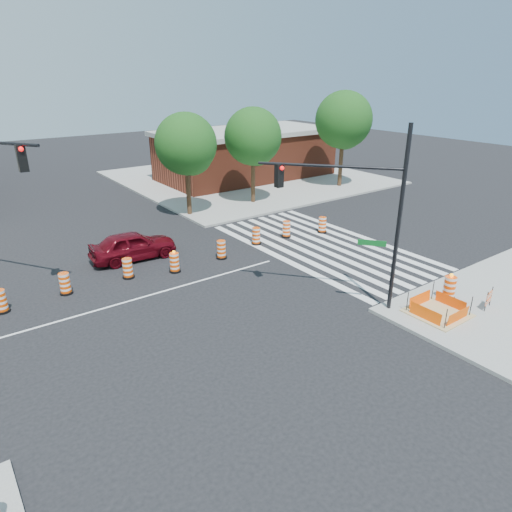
{
  "coord_description": "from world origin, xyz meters",
  "views": [
    {
      "loc": [
        -7.11,
        -18.16,
        9.59
      ],
      "look_at": [
        4.81,
        -1.77,
        1.4
      ],
      "focal_mm": 32.0,
      "sensor_mm": 36.0,
      "label": 1
    }
  ],
  "objects": [
    {
      "name": "median_drum_4",
      "position": [
        -0.04,
        2.45,
        0.48
      ],
      "size": [
        0.6,
        0.6,
        1.02
      ],
      "color": "black",
      "rests_on": "ground"
    },
    {
      "name": "median_drum_9",
      "position": [
        12.66,
        1.8,
        0.48
      ],
      "size": [
        0.6,
        0.6,
        1.02
      ],
      "color": "black",
      "rests_on": "ground"
    },
    {
      "name": "ground",
      "position": [
        0.0,
        0.0,
        0.0
      ],
      "size": [
        120.0,
        120.0,
        0.0
      ],
      "primitive_type": "plane",
      "color": "black",
      "rests_on": "ground"
    },
    {
      "name": "pit_drum",
      "position": [
        10.5,
        -8.51,
        0.68
      ],
      "size": [
        0.65,
        0.65,
        1.27
      ],
      "color": "black",
      "rests_on": "ground"
    },
    {
      "name": "median_drum_7",
      "position": [
        7.97,
        2.56,
        0.48
      ],
      "size": [
        0.6,
        0.6,
        1.02
      ],
      "color": "black",
      "rests_on": "ground"
    },
    {
      "name": "tree_north_e",
      "position": [
        22.69,
        10.07,
        5.53
      ],
      "size": [
        4.85,
        4.85,
        8.24
      ],
      "color": "#382314",
      "rests_on": "ground"
    },
    {
      "name": "median_drum_2",
      "position": [
        -5.75,
        2.25,
        0.48
      ],
      "size": [
        0.6,
        0.6,
        1.02
      ],
      "color": "black",
      "rests_on": "ground"
    },
    {
      "name": "tree_north_d",
      "position": [
        13.2,
        10.12,
        4.89
      ],
      "size": [
        4.29,
        4.29,
        7.29
      ],
      "color": "#382314",
      "rests_on": "ground"
    },
    {
      "name": "signal_pole_se",
      "position": [
        6.72,
        -6.22,
        4.73
      ],
      "size": [
        3.88,
        4.53,
        7.71
      ],
      "rotation": [
        0.0,
        0.0,
        2.28
      ],
      "color": "black",
      "rests_on": "ground"
    },
    {
      "name": "tree_north_c",
      "position": [
        7.6,
        10.14,
        4.82
      ],
      "size": [
        4.22,
        4.22,
        7.18
      ],
      "color": "#382314",
      "rests_on": "ground"
    },
    {
      "name": "sidewalk_ne",
      "position": [
        18.0,
        18.0,
        0.07
      ],
      "size": [
        22.0,
        22.0,
        0.15
      ],
      "primitive_type": "cube",
      "color": "gray",
      "rests_on": "ground"
    },
    {
      "name": "red_coupe",
      "position": [
        1.16,
        4.66,
        0.79
      ],
      "size": [
        4.75,
        2.17,
        1.58
      ],
      "primitive_type": "imported",
      "rotation": [
        0.0,
        0.0,
        1.5
      ],
      "color": "#550710",
      "rests_on": "ground"
    },
    {
      "name": "lane_centerline",
      "position": [
        0.0,
        0.0,
        0.01
      ],
      "size": [
        14.0,
        0.12,
        0.01
      ],
      "primitive_type": "cube",
      "color": "silver",
      "rests_on": "ground"
    },
    {
      "name": "crosswalk_east",
      "position": [
        10.95,
        0.0,
        0.01
      ],
      "size": [
        6.75,
        13.5,
        0.01
      ],
      "color": "silver",
      "rests_on": "ground"
    },
    {
      "name": "median_drum_6",
      "position": [
        5.11,
        1.89,
        0.48
      ],
      "size": [
        0.6,
        0.6,
        1.02
      ],
      "color": "black",
      "rests_on": "ground"
    },
    {
      "name": "median_drum_5",
      "position": [
        2.18,
        1.74,
        0.49
      ],
      "size": [
        0.6,
        0.6,
        1.18
      ],
      "color": "black",
      "rests_on": "ground"
    },
    {
      "name": "median_drum_3",
      "position": [
        -3.06,
        2.45,
        0.48
      ],
      "size": [
        0.6,
        0.6,
        1.02
      ],
      "color": "black",
      "rests_on": "ground"
    },
    {
      "name": "median_drum_8",
      "position": [
        10.26,
        2.5,
        0.48
      ],
      "size": [
        0.6,
        0.6,
        1.02
      ],
      "color": "black",
      "rests_on": "ground"
    },
    {
      "name": "excavation_pit",
      "position": [
        9.0,
        -9.0,
        0.22
      ],
      "size": [
        2.2,
        2.2,
        0.9
      ],
      "color": "tan",
      "rests_on": "ground"
    },
    {
      "name": "barricade",
      "position": [
        11.14,
        -9.98,
        0.65
      ],
      "size": [
        0.76,
        0.21,
        0.9
      ],
      "rotation": [
        0.0,
        0.0,
        0.22
      ],
      "color": "#FC4C05",
      "rests_on": "ground"
    },
    {
      "name": "brick_storefront",
      "position": [
        18.0,
        18.0,
        2.32
      ],
      "size": [
        16.5,
        8.5,
        4.6
      ],
      "color": "maroon",
      "rests_on": "ground"
    }
  ]
}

